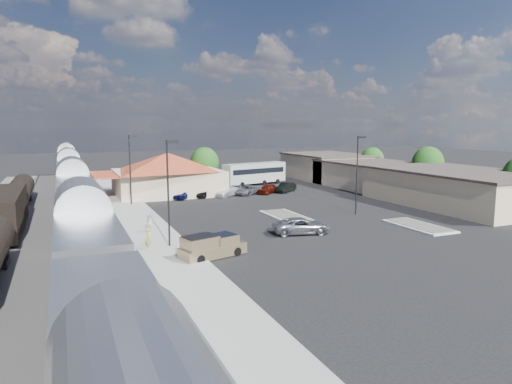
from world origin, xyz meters
name	(u,v)px	position (x,y,z in m)	size (l,w,h in m)	color
ground	(261,223)	(0.00, 0.00, 0.00)	(280.00, 280.00, 0.00)	black
railbed	(44,224)	(-21.00, 8.00, 0.06)	(16.00, 100.00, 0.12)	#4C4944
platform	(136,221)	(-12.00, 6.00, 0.09)	(5.50, 92.00, 0.18)	gray
passenger_train	(74,198)	(-18.00, 6.01, 2.87)	(3.00, 104.00, 5.55)	silver
freight_cars	(6,214)	(-24.00, 5.06, 1.93)	(2.80, 46.00, 4.00)	black
station_depot	(167,173)	(-4.56, 24.00, 3.13)	(18.35, 12.24, 6.20)	#BEAB8B
buildings_east	(387,176)	(28.00, 14.28, 2.27)	(14.40, 51.40, 4.80)	#C6B28C
traffic_island_south	(286,216)	(4.00, 2.00, 0.10)	(3.30, 7.50, 0.21)	silver
traffic_island_north	(419,226)	(14.00, -8.00, 0.10)	(3.30, 7.50, 0.21)	silver
lamp_plat_s	(169,185)	(-10.90, -6.00, 5.34)	(1.08, 0.25, 9.00)	black
lamp_plat_n	(131,164)	(-10.90, 16.00, 5.34)	(1.08, 0.25, 9.00)	black
lamp_lot	(358,168)	(12.10, 0.00, 5.34)	(1.08, 0.25, 9.00)	black
tree_east_b	(428,164)	(34.00, 12.00, 4.22)	(4.94, 4.94, 6.96)	#382314
tree_east_c	(372,160)	(34.00, 26.00, 3.76)	(4.41, 4.41, 6.21)	#382314
tree_depot	(205,163)	(3.00, 30.00, 4.02)	(4.71, 4.71, 6.63)	#382314
pickup_truck	(213,246)	(-8.50, -10.06, 0.87)	(5.61, 3.31, 1.82)	#95815C
suv	(302,226)	(1.63, -5.91, 0.76)	(2.54, 5.50, 1.53)	#A7A9AF
coach_bus	(255,172)	(11.58, 28.82, 2.16)	(11.97, 5.24, 3.76)	silver
person_a	(149,239)	(-12.77, -6.33, 1.06)	(0.64, 0.42, 1.76)	gold
person_b	(148,223)	(-11.73, -0.20, 1.03)	(0.83, 0.65, 1.71)	silver
parked_car_a	(184,194)	(-3.43, 18.64, 0.66)	(1.55, 3.85, 1.31)	#0E1446
parked_car_b	(206,193)	(-0.23, 18.94, 0.64)	(1.36, 3.89, 1.28)	black
parked_car_c	(228,191)	(2.97, 18.64, 0.69)	(1.92, 4.73, 1.37)	silver
parked_car_d	(247,190)	(6.17, 18.94, 0.66)	(2.20, 4.78, 1.33)	gray
parked_car_e	(268,189)	(9.37, 18.64, 0.72)	(1.71, 4.24, 1.44)	maroon
parked_car_f	(286,187)	(12.57, 18.94, 0.74)	(1.58, 4.52, 1.49)	black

